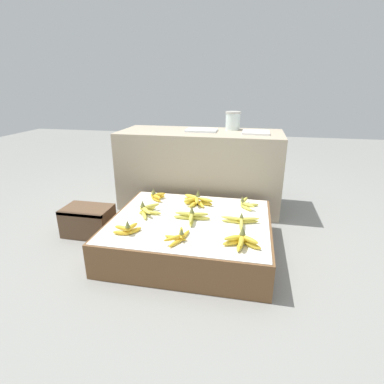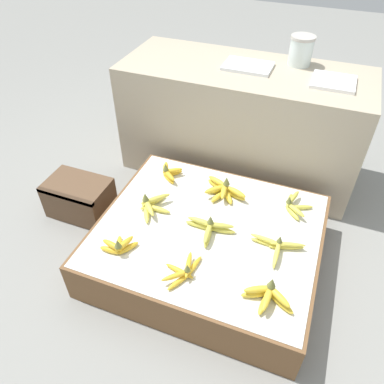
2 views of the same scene
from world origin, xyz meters
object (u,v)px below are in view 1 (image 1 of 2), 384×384
at_px(banana_bunch_front_left, 128,229).
at_px(banana_bunch_back_left, 156,196).
at_px(banana_bunch_middle_midleft, 192,217).
at_px(banana_bunch_middle_midright, 241,221).
at_px(banana_bunch_back_midleft, 196,201).
at_px(banana_bunch_middle_left, 147,210).
at_px(banana_bunch_front_midright, 242,241).
at_px(banana_bunch_front_midleft, 179,237).
at_px(banana_bunch_back_midright, 246,204).
at_px(wooden_crate, 88,221).
at_px(foam_tray_white, 256,132).
at_px(glass_jar, 233,121).

relative_size(banana_bunch_front_left, banana_bunch_back_left, 1.00).
distance_m(banana_bunch_middle_midleft, banana_bunch_back_left, 0.48).
height_order(banana_bunch_middle_midright, banana_bunch_back_midleft, banana_bunch_back_midleft).
xyz_separation_m(banana_bunch_middle_left, banana_bunch_back_left, (-0.03, 0.28, 0.00)).
bearing_deg(banana_bunch_back_midleft, banana_bunch_back_left, 173.46).
distance_m(banana_bunch_front_midright, banana_bunch_middle_left, 0.75).
bearing_deg(banana_bunch_back_left, banana_bunch_front_midleft, -60.68).
relative_size(banana_bunch_front_left, banana_bunch_middle_midleft, 0.64).
bearing_deg(banana_bunch_back_midleft, banana_bunch_back_midright, 3.98).
distance_m(wooden_crate, foam_tray_white, 1.56).
bearing_deg(foam_tray_white, banana_bunch_middle_midleft, -114.95).
relative_size(banana_bunch_middle_midleft, banana_bunch_back_left, 1.55).
bearing_deg(banana_bunch_back_midleft, wooden_crate, -166.45).
xyz_separation_m(banana_bunch_front_midleft, banana_bunch_middle_midleft, (0.02, 0.28, 0.01)).
bearing_deg(banana_bunch_front_midleft, foam_tray_white, 69.81).
relative_size(banana_bunch_front_left, glass_jar, 1.00).
bearing_deg(banana_bunch_back_midright, glass_jar, 103.80).
relative_size(banana_bunch_front_left, banana_bunch_front_midright, 0.71).
height_order(banana_bunch_back_left, banana_bunch_back_midleft, banana_bunch_back_midleft).
relative_size(banana_bunch_front_midleft, banana_bunch_back_midleft, 0.91).
height_order(banana_bunch_middle_left, foam_tray_white, foam_tray_white).
height_order(banana_bunch_back_midright, glass_jar, glass_jar).
bearing_deg(banana_bunch_middle_midright, glass_jar, 98.34).
relative_size(banana_bunch_middle_left, banana_bunch_back_midright, 1.15).
distance_m(banana_bunch_middle_midright, glass_jar, 1.16).
xyz_separation_m(banana_bunch_back_midleft, banana_bunch_back_midright, (0.37, 0.03, -0.01)).
relative_size(banana_bunch_middle_midleft, banana_bunch_back_midleft, 1.01).
bearing_deg(wooden_crate, banana_bunch_back_midright, 10.59).
xyz_separation_m(banana_bunch_front_left, banana_bunch_middle_midleft, (0.35, 0.26, -0.00)).
relative_size(banana_bunch_front_left, banana_bunch_back_midleft, 0.65).
bearing_deg(banana_bunch_back_midright, foam_tray_white, 85.85).
bearing_deg(wooden_crate, banana_bunch_middle_left, -5.24).
bearing_deg(banana_bunch_front_midleft, banana_bunch_front_midright, 0.61).
bearing_deg(banana_bunch_middle_midleft, banana_bunch_front_midright, -38.36).
bearing_deg(banana_bunch_front_midleft, banana_bunch_front_left, 176.75).
relative_size(wooden_crate, foam_tray_white, 1.58).
distance_m(banana_bunch_middle_left, banana_bunch_back_left, 0.28).
distance_m(banana_bunch_front_midright, banana_bunch_back_midleft, 0.67).
bearing_deg(banana_bunch_back_left, wooden_crate, -153.74).
relative_size(wooden_crate, banana_bunch_front_midright, 1.57).
xyz_separation_m(banana_bunch_front_left, glass_jar, (0.53, 1.29, 0.52)).
relative_size(wooden_crate, banana_bunch_back_midright, 1.77).
distance_m(banana_bunch_front_midleft, banana_bunch_back_midright, 0.70).
relative_size(banana_bunch_middle_left, foam_tray_white, 1.03).
xyz_separation_m(banana_bunch_front_midleft, banana_bunch_front_midright, (0.37, 0.00, 0.01)).
bearing_deg(banana_bunch_middle_midright, wooden_crate, 175.88).
xyz_separation_m(banana_bunch_middle_midright, banana_bunch_back_midleft, (-0.35, 0.28, 0.01)).
bearing_deg(banana_bunch_middle_left, wooden_crate, 174.76).
distance_m(wooden_crate, banana_bunch_middle_left, 0.53).
relative_size(banana_bunch_middle_midright, banana_bunch_back_left, 1.59).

